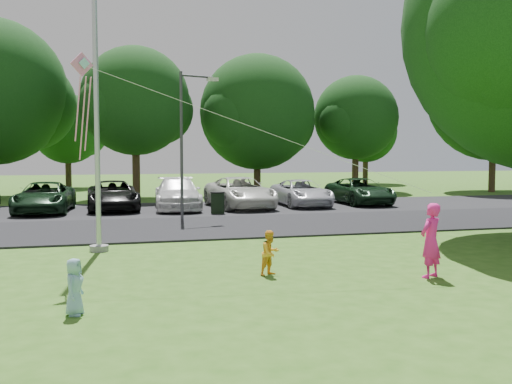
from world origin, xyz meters
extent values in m
plane|color=#305F19|center=(0.00, 0.00, 0.00)|extent=(120.00, 120.00, 0.00)
cube|color=black|center=(0.00, 9.00, 0.03)|extent=(60.00, 6.00, 0.06)
cube|color=black|center=(0.00, 15.50, 0.03)|extent=(42.00, 7.00, 0.06)
cylinder|color=#B7BABF|center=(-3.50, 5.00, 5.00)|extent=(0.14, 0.14, 10.00)
cylinder|color=gray|center=(-3.50, 5.00, 0.08)|extent=(0.50, 0.50, 0.16)
cylinder|color=#3F3F44|center=(-0.47, 11.06, 2.87)|extent=(0.11, 0.11, 5.74)
cylinder|color=#3F3F44|center=(0.18, 11.24, 5.59)|extent=(1.31, 0.45, 0.08)
cube|color=silver|center=(0.82, 11.43, 5.53)|extent=(0.47, 0.32, 0.13)
cylinder|color=black|center=(1.30, 13.00, 0.47)|extent=(0.58, 0.58, 0.93)
cylinder|color=black|center=(1.30, 13.00, 0.96)|extent=(0.62, 0.62, 0.05)
sphere|color=black|center=(-7.68, 26.09, 5.53)|extent=(5.53, 5.53, 5.53)
cylinder|color=#332316|center=(-1.58, 22.90, 1.71)|extent=(0.44, 0.44, 3.43)
sphere|color=black|center=(-1.58, 22.90, 5.62)|extent=(6.27, 6.27, 6.27)
sphere|color=black|center=(-0.17, 23.53, 5.15)|extent=(4.07, 4.07, 4.07)
sphere|color=black|center=(-2.84, 22.12, 5.31)|extent=(3.76, 3.76, 3.76)
cylinder|color=#332316|center=(6.03, 24.17, 1.33)|extent=(0.44, 0.44, 2.66)
sphere|color=black|center=(6.03, 24.17, 5.20)|extent=(7.27, 7.27, 7.27)
sphere|color=black|center=(7.66, 24.89, 4.66)|extent=(4.72, 4.72, 4.72)
sphere|color=black|center=(4.57, 23.26, 4.84)|extent=(4.36, 4.36, 4.36)
cylinder|color=#332316|center=(13.12, 24.89, 1.51)|extent=(0.44, 0.44, 3.02)
sphere|color=black|center=(13.12, 24.89, 5.00)|extent=(5.67, 5.67, 5.67)
sphere|color=black|center=(14.39, 25.46, 4.58)|extent=(3.68, 3.68, 3.68)
sphere|color=black|center=(11.98, 24.18, 4.72)|extent=(3.40, 3.40, 3.40)
cylinder|color=#332316|center=(21.92, 22.25, 1.71)|extent=(0.44, 0.44, 3.42)
sphere|color=black|center=(21.92, 22.25, 6.49)|extent=(8.77, 8.77, 8.77)
sphere|color=black|center=(23.89, 23.13, 5.84)|extent=(5.70, 5.70, 5.70)
sphere|color=black|center=(20.17, 21.15, 6.06)|extent=(5.26, 5.26, 5.26)
cylinder|color=#332316|center=(-6.00, 34.00, 1.30)|extent=(0.44, 0.44, 2.60)
sphere|color=black|center=(-6.00, 34.00, 4.42)|extent=(5.20, 5.20, 5.20)
sphere|color=black|center=(-4.83, 34.52, 4.03)|extent=(3.38, 3.38, 3.38)
sphere|color=black|center=(-7.04, 33.35, 4.16)|extent=(3.12, 3.12, 3.12)
cylinder|color=#332316|center=(18.00, 33.50, 1.30)|extent=(0.44, 0.44, 2.60)
sphere|color=black|center=(18.00, 33.50, 4.42)|extent=(5.20, 5.20, 5.20)
sphere|color=black|center=(19.17, 34.02, 4.03)|extent=(3.38, 3.38, 3.38)
sphere|color=black|center=(16.96, 32.85, 4.16)|extent=(3.12, 3.12, 3.12)
imported|color=black|center=(-5.89, 15.31, 0.72)|extent=(2.50, 4.89, 1.32)
imported|color=black|center=(-3.00, 15.64, 0.72)|extent=(2.33, 4.84, 1.33)
imported|color=silver|center=(-0.12, 15.29, 0.78)|extent=(2.35, 5.07, 1.43)
imported|color=silver|center=(2.82, 15.27, 0.78)|extent=(2.85, 5.39, 1.44)
imported|color=silver|center=(5.92, 15.40, 0.70)|extent=(2.15, 4.60, 1.27)
imported|color=black|center=(9.10, 15.57, 0.71)|extent=(2.27, 4.74, 1.31)
imported|color=#FF2193|center=(3.38, -0.15, 0.80)|extent=(0.69, 0.61, 1.60)
imported|color=#FFAD28|center=(0.14, 0.94, 0.49)|extent=(0.60, 0.55, 0.98)
imported|color=#84B2CB|center=(-3.82, -1.17, 0.47)|extent=(0.42, 0.53, 0.94)
cube|color=pink|center=(-3.74, 1.84, 4.52)|extent=(0.47, 0.26, 0.51)
cube|color=#8CC6E5|center=(-3.69, 1.81, 4.54)|extent=(0.23, 0.13, 0.24)
cylinder|color=white|center=(-0.18, 0.84, 3.16)|extent=(7.12, 2.00, 2.72)
cylinder|color=pink|center=(-3.84, 1.84, 3.58)|extent=(0.17, 0.22, 1.36)
cylinder|color=pink|center=(-3.64, 1.89, 3.47)|extent=(0.19, 0.36, 1.55)
cylinder|color=pink|center=(-3.74, 1.76, 3.37)|extent=(0.21, 0.52, 1.73)
camera|label=1|loc=(-3.29, -10.82, 2.67)|focal=40.00mm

